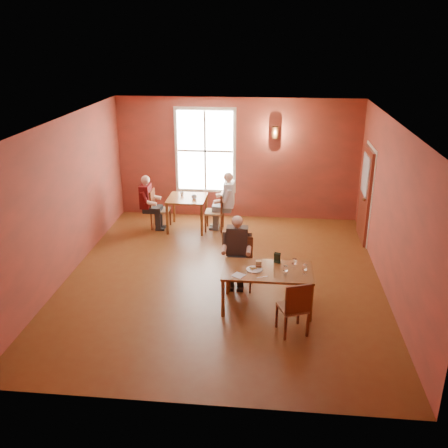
# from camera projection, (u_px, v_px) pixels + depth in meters

# --- Properties ---
(ground) EXTENTS (6.00, 7.00, 0.01)m
(ground) POSITION_uv_depth(u_px,v_px,m) (223.00, 278.00, 9.63)
(ground) COLOR brown
(ground) RESTS_ON ground
(wall_back) EXTENTS (6.00, 0.04, 3.00)m
(wall_back) POSITION_uv_depth(u_px,v_px,m) (238.00, 159.00, 12.33)
(wall_back) COLOR brown
(wall_back) RESTS_ON ground
(wall_front) EXTENTS (6.00, 0.04, 3.00)m
(wall_front) POSITION_uv_depth(u_px,v_px,m) (192.00, 302.00, 5.84)
(wall_front) COLOR brown
(wall_front) RESTS_ON ground
(wall_left) EXTENTS (0.04, 7.00, 3.00)m
(wall_left) POSITION_uv_depth(u_px,v_px,m) (64.00, 200.00, 9.37)
(wall_left) COLOR brown
(wall_left) RESTS_ON ground
(wall_right) EXTENTS (0.04, 7.00, 3.00)m
(wall_right) POSITION_uv_depth(u_px,v_px,m) (392.00, 211.00, 8.80)
(wall_right) COLOR brown
(wall_right) RESTS_ON ground
(ceiling) EXTENTS (6.00, 7.00, 0.04)m
(ceiling) POSITION_uv_depth(u_px,v_px,m) (223.00, 122.00, 8.55)
(ceiling) COLOR white
(ceiling) RESTS_ON wall_back
(window) EXTENTS (1.36, 0.10, 1.96)m
(window) POSITION_uv_depth(u_px,v_px,m) (205.00, 151.00, 12.29)
(window) COLOR white
(window) RESTS_ON wall_back
(door) EXTENTS (0.12, 1.04, 2.10)m
(door) POSITION_uv_depth(u_px,v_px,m) (365.00, 195.00, 11.10)
(door) COLOR maroon
(door) RESTS_ON ground
(wall_sconce) EXTENTS (0.16, 0.16, 0.28)m
(wall_sconce) POSITION_uv_depth(u_px,v_px,m) (275.00, 132.00, 11.90)
(wall_sconce) COLOR brown
(wall_sconce) RESTS_ON wall_back
(main_table) EXTENTS (1.52, 0.85, 0.71)m
(main_table) POSITION_uv_depth(u_px,v_px,m) (267.00, 289.00, 8.51)
(main_table) COLOR brown
(main_table) RESTS_ON ground
(chair_diner_main) EXTENTS (0.42, 0.42, 0.95)m
(chair_diner_main) POSITION_uv_depth(u_px,v_px,m) (241.00, 264.00, 9.12)
(chair_diner_main) COLOR #401F10
(chair_diner_main) RESTS_ON ground
(diner_main) EXTENTS (0.51, 0.51, 1.28)m
(diner_main) POSITION_uv_depth(u_px,v_px,m) (241.00, 257.00, 9.03)
(diner_main) COLOR black
(diner_main) RESTS_ON ground
(chair_empty) EXTENTS (0.53, 0.53, 0.92)m
(chair_empty) POSITION_uv_depth(u_px,v_px,m) (293.00, 306.00, 7.76)
(chair_empty) COLOR brown
(chair_empty) RESTS_ON ground
(plate_food) EXTENTS (0.33, 0.33, 0.04)m
(plate_food) POSITION_uv_depth(u_px,v_px,m) (254.00, 269.00, 8.37)
(plate_food) COLOR white
(plate_food) RESTS_ON main_table
(sandwich) EXTENTS (0.10, 0.10, 0.11)m
(sandwich) POSITION_uv_depth(u_px,v_px,m) (258.00, 265.00, 8.43)
(sandwich) COLOR tan
(sandwich) RESTS_ON main_table
(goblet_a) EXTENTS (0.08, 0.08, 0.19)m
(goblet_a) POSITION_uv_depth(u_px,v_px,m) (294.00, 263.00, 8.40)
(goblet_a) COLOR white
(goblet_a) RESTS_ON main_table
(goblet_b) EXTENTS (0.09, 0.09, 0.19)m
(goblet_b) POSITION_uv_depth(u_px,v_px,m) (305.00, 269.00, 8.20)
(goblet_b) COLOR white
(goblet_b) RESTS_ON main_table
(goblet_c) EXTENTS (0.08, 0.08, 0.18)m
(goblet_c) POSITION_uv_depth(u_px,v_px,m) (285.00, 270.00, 8.17)
(goblet_c) COLOR white
(goblet_c) RESTS_ON main_table
(menu_stand) EXTENTS (0.13, 0.09, 0.19)m
(menu_stand) POSITION_uv_depth(u_px,v_px,m) (277.00, 258.00, 8.60)
(menu_stand) COLOR black
(menu_stand) RESTS_ON main_table
(knife) EXTENTS (0.19, 0.10, 0.00)m
(knife) POSITION_uv_depth(u_px,v_px,m) (262.00, 277.00, 8.14)
(knife) COLOR silver
(knife) RESTS_ON main_table
(napkin) EXTENTS (0.25, 0.25, 0.01)m
(napkin) POSITION_uv_depth(u_px,v_px,m) (238.00, 275.00, 8.19)
(napkin) COLOR white
(napkin) RESTS_ON main_table
(second_table) EXTENTS (0.89, 0.89, 0.79)m
(second_table) POSITION_uv_depth(u_px,v_px,m) (187.00, 213.00, 11.92)
(second_table) COLOR brown
(second_table) RESTS_ON ground
(chair_diner_white) EXTENTS (0.42, 0.42, 0.94)m
(chair_diner_white) POSITION_uv_depth(u_px,v_px,m) (214.00, 211.00, 11.83)
(chair_diner_white) COLOR #56371C
(chair_diner_white) RESTS_ON ground
(diner_white) EXTENTS (0.54, 0.54, 1.35)m
(diner_white) POSITION_uv_depth(u_px,v_px,m) (216.00, 203.00, 11.75)
(diner_white) COLOR white
(diner_white) RESTS_ON ground
(chair_diner_maroon) EXTENTS (0.42, 0.42, 0.94)m
(chair_diner_maroon) POSITION_uv_depth(u_px,v_px,m) (161.00, 209.00, 11.95)
(chair_diner_maroon) COLOR #422713
(chair_diner_maroon) RESTS_ON ground
(diner_maroon) EXTENTS (0.51, 0.51, 1.28)m
(diner_maroon) POSITION_uv_depth(u_px,v_px,m) (159.00, 203.00, 11.89)
(diner_maroon) COLOR #520F12
(diner_maroon) RESTS_ON ground
(cup_a) EXTENTS (0.12, 0.12, 0.09)m
(cup_a) POSITION_uv_depth(u_px,v_px,m) (194.00, 197.00, 11.66)
(cup_a) COLOR silver
(cup_a) RESTS_ON second_table
(cup_b) EXTENTS (0.11, 0.11, 0.09)m
(cup_b) POSITION_uv_depth(u_px,v_px,m) (182.00, 194.00, 11.90)
(cup_b) COLOR white
(cup_b) RESTS_ON second_table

